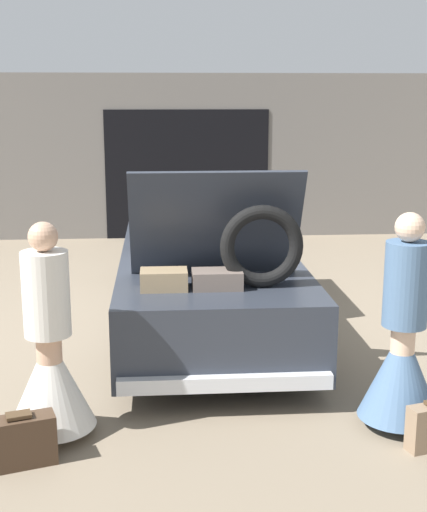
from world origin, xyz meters
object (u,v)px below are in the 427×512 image
Objects in this scene: car at (204,263)px; person_right at (402,353)px; person_left at (50,362)px; suitcase_beside_left_person at (20,441)px.

car is 3.20× the size of person_right.
car reaches higher than person_left.
car is 10.46× the size of suitcase_beside_left_person.
person_right reaches higher than person_left.
suitcase_beside_left_person is at bearing -114.01° from car.
person_left is at bearing 70.54° from suitcase_beside_left_person.
car is 3.11m from person_left.
person_left is 0.60m from suitcase_beside_left_person.
person_left is at bearing 99.89° from person_right.
car is 3.59m from suitcase_beside_left_person.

